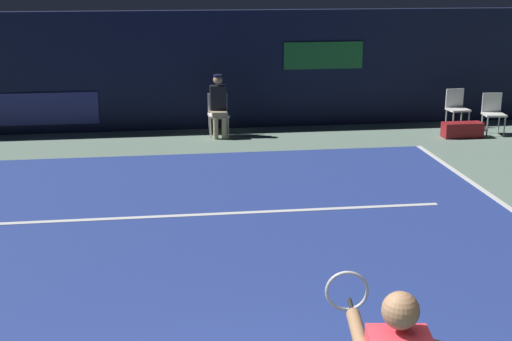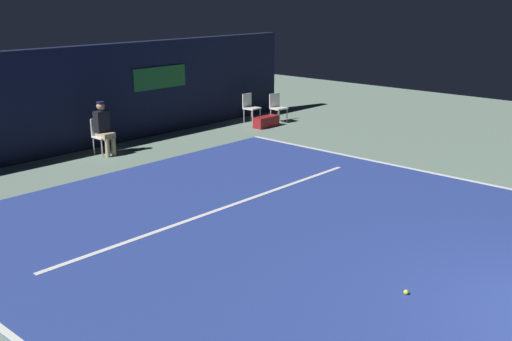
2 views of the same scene
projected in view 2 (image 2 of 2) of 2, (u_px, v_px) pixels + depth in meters
The scene contains 10 objects.
ground_plane at pixel (304, 235), 10.10m from camera, with size 31.03×31.03×0.00m, color slate.
court_surface at pixel (304, 235), 10.10m from camera, with size 9.61×10.82×0.01m, color navy.
line_sideline_left at pixel (437, 174), 13.47m from camera, with size 0.10×10.82×0.01m, color white.
line_service at pixel (223, 208), 11.32m from camera, with size 7.49×0.10×0.01m, color white.
back_wall at pixel (51, 103), 14.77m from camera, with size 16.25×0.33×2.60m.
line_judge_on_chair at pixel (103, 128), 14.93m from camera, with size 0.45×0.53×1.32m.
courtside_chair_near at pixel (250, 106), 18.82m from camera, with size 0.47×0.44×0.88m.
courtside_chair_far at pixel (277, 106), 18.82m from camera, with size 0.48×0.46×0.88m.
tennis_ball at pixel (406, 292), 8.08m from camera, with size 0.07×0.07×0.07m, color #CCE033.
equipment_bag at pixel (266, 122), 18.22m from camera, with size 0.84×0.32×0.32m, color maroon.
Camera 2 is at (-7.48, -1.33, 3.85)m, focal length 42.92 mm.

